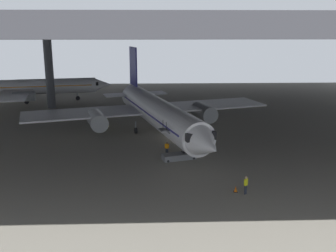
{
  "coord_description": "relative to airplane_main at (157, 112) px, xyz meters",
  "views": [
    {
      "loc": [
        -2.47,
        -52.74,
        15.12
      ],
      "look_at": [
        -0.67,
        -3.46,
        2.62
      ],
      "focal_mm": 41.83,
      "sensor_mm": 36.0,
      "label": 1
    }
  ],
  "objects": [
    {
      "name": "hangar_structure",
      "position": [
        2.03,
        12.52,
        11.66
      ],
      "size": [
        121.0,
        99.0,
        15.81
      ],
      "color": "#4C4F54",
      "rests_on": "ground_plane"
    },
    {
      "name": "ground_plane",
      "position": [
        2.08,
        -1.23,
        -3.53
      ],
      "size": [
        110.0,
        110.0,
        0.0
      ],
      "primitive_type": "plane",
      "color": "gray"
    },
    {
      "name": "boarding_stairs",
      "position": [
        2.45,
        -10.31,
        -2.79
      ],
      "size": [
        4.51,
        2.58,
        4.75
      ],
      "color": "slate",
      "rests_on": "ground_plane"
    },
    {
      "name": "baggage_tug",
      "position": [
        -8.1,
        5.44,
        -3.0
      ],
      "size": [
        1.61,
        2.37,
        0.9
      ],
      "color": "yellow",
      "rests_on": "ground_plane"
    },
    {
      "name": "airplane_distant",
      "position": [
        -24.86,
        27.21,
        -0.38
      ],
      "size": [
        30.56,
        29.87,
        9.86
      ],
      "color": "white",
      "rests_on": "ground_plane"
    },
    {
      "name": "airplane_main",
      "position": [
        0.0,
        0.0,
        0.0
      ],
      "size": [
        37.06,
        37.51,
        11.9
      ],
      "color": "white",
      "rests_on": "ground_plane"
    },
    {
      "name": "crew_worker_near_nose",
      "position": [
        8.06,
        -20.48,
        -2.51
      ],
      "size": [
        0.42,
        0.41,
        1.77
      ],
      "color": "#232838",
      "rests_on": "ground_plane"
    },
    {
      "name": "crew_worker_by_stairs",
      "position": [
        1.14,
        -8.6,
        -2.61
      ],
      "size": [
        0.54,
        0.29,
        1.62
      ],
      "color": "#232838",
      "rests_on": "ground_plane"
    },
    {
      "name": "traffic_cone_orange",
      "position": [
        7.25,
        -19.94,
        -3.24
      ],
      "size": [
        0.36,
        0.36,
        0.6
      ],
      "color": "black",
      "rests_on": "ground_plane"
    }
  ]
}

